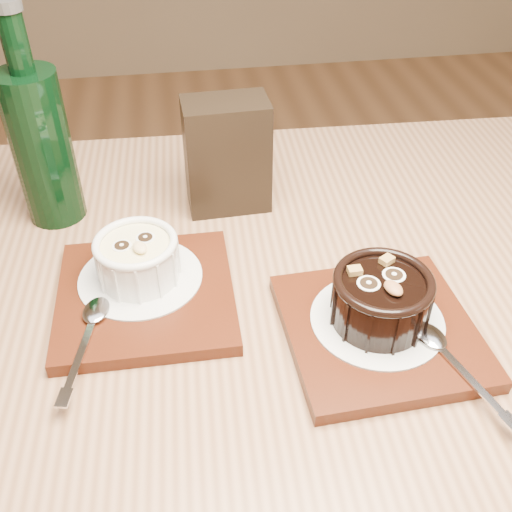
{
  "coord_description": "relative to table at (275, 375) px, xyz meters",
  "views": [
    {
      "loc": [
        -0.13,
        -0.41,
        1.18
      ],
      "look_at": [
        -0.07,
        0.03,
        0.81
      ],
      "focal_mm": 42.0,
      "sensor_mm": 36.0,
      "label": 1
    }
  ],
  "objects": [
    {
      "name": "condiment_stand",
      "position": [
        -0.02,
        0.21,
        0.16
      ],
      "size": [
        0.1,
        0.06,
        0.14
      ],
      "primitive_type": "cube",
      "rotation": [
        0.0,
        0.0,
        0.04
      ],
      "color": "black",
      "rests_on": "table"
    },
    {
      "name": "ramekin_dark",
      "position": [
        0.09,
        -0.03,
        0.14
      ],
      "size": [
        0.09,
        0.09,
        0.06
      ],
      "rotation": [
        0.0,
        0.0,
        0.29
      ],
      "color": "black",
      "rests_on": "doily_right"
    },
    {
      "name": "green_bottle",
      "position": [
        -0.24,
        0.22,
        0.19
      ],
      "size": [
        0.07,
        0.07,
        0.26
      ],
      "color": "black",
      "rests_on": "table"
    },
    {
      "name": "doily_left",
      "position": [
        -0.14,
        0.07,
        0.11
      ],
      "size": [
        0.13,
        0.13,
        0.0
      ],
      "primitive_type": "cylinder",
      "color": "silver",
      "rests_on": "tray_left"
    },
    {
      "name": "spoon_left",
      "position": [
        -0.19,
        -0.02,
        0.11
      ],
      "size": [
        0.05,
        0.14,
        0.01
      ],
      "primitive_type": null,
      "rotation": [
        0.0,
        0.0,
        -0.21
      ],
      "color": "#B8BAC1",
      "rests_on": "tray_left"
    },
    {
      "name": "tray_right",
      "position": [
        0.09,
        -0.04,
        0.1
      ],
      "size": [
        0.19,
        0.19,
        0.01
      ],
      "primitive_type": "cube",
      "rotation": [
        0.0,
        0.0,
        0.04
      ],
      "color": "#471B0B",
      "rests_on": "table"
    },
    {
      "name": "table",
      "position": [
        0.0,
        0.0,
        0.0
      ],
      "size": [
        1.23,
        0.84,
        0.75
      ],
      "rotation": [
        0.0,
        0.0,
        -0.04
      ],
      "color": "brown",
      "rests_on": "ground"
    },
    {
      "name": "doily_right",
      "position": [
        0.09,
        -0.03,
        0.11
      ],
      "size": [
        0.13,
        0.13,
        0.0
      ],
      "primitive_type": "cylinder",
      "color": "silver",
      "rests_on": "tray_right"
    },
    {
      "name": "ramekin_white",
      "position": [
        -0.14,
        0.07,
        0.13
      ],
      "size": [
        0.09,
        0.09,
        0.05
      ],
      "rotation": [
        0.0,
        0.0,
        0.4
      ],
      "color": "white",
      "rests_on": "doily_left"
    },
    {
      "name": "spoon_right",
      "position": [
        0.14,
        -0.1,
        0.11
      ],
      "size": [
        0.06,
        0.14,
        0.01
      ],
      "primitive_type": null,
      "rotation": [
        0.0,
        0.0,
        0.29
      ],
      "color": "#B8BAC1",
      "rests_on": "tray_right"
    },
    {
      "name": "tray_left",
      "position": [
        -0.13,
        0.04,
        0.1
      ],
      "size": [
        0.18,
        0.18,
        0.01
      ],
      "primitive_type": "cube",
      "rotation": [
        0.0,
        0.0,
        -0.01
      ],
      "color": "#471B0B",
      "rests_on": "table"
    }
  ]
}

